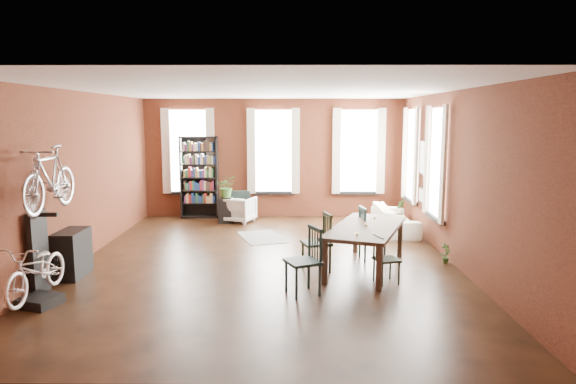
{
  "coord_description": "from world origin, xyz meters",
  "views": [
    {
      "loc": [
        0.47,
        -9.42,
        2.72
      ],
      "look_at": [
        0.42,
        0.6,
        1.25
      ],
      "focal_mm": 32.0,
      "sensor_mm": 36.0,
      "label": 1
    }
  ],
  "objects_px": {
    "dining_chair_d": "(372,233)",
    "white_armchair": "(239,208)",
    "dining_table": "(366,248)",
    "dining_chair_c": "(387,259)",
    "cream_sofa": "(395,215)",
    "dining_chair_a": "(303,261)",
    "bicycle_floor": "(35,245)",
    "bike_trainer": "(40,301)",
    "plant_stand": "(226,210)",
    "dining_chair_b": "(316,243)",
    "console_table": "(72,253)",
    "bookshelf": "(199,177)"
  },
  "relations": [
    {
      "from": "dining_chair_d",
      "to": "cream_sofa",
      "type": "distance_m",
      "value": 2.6
    },
    {
      "from": "bookshelf",
      "to": "dining_table",
      "type": "bearing_deg",
      "value": -51.33
    },
    {
      "from": "dining_chair_b",
      "to": "plant_stand",
      "type": "xyz_separation_m",
      "value": [
        -2.13,
        4.17,
        -0.18
      ]
    },
    {
      "from": "dining_chair_d",
      "to": "white_armchair",
      "type": "bearing_deg",
      "value": 31.68
    },
    {
      "from": "white_armchair",
      "to": "bike_trainer",
      "type": "relative_size",
      "value": 1.52
    },
    {
      "from": "dining_chair_d",
      "to": "bookshelf",
      "type": "bearing_deg",
      "value": 36.5
    },
    {
      "from": "console_table",
      "to": "dining_chair_a",
      "type": "bearing_deg",
      "value": -12.68
    },
    {
      "from": "dining_chair_a",
      "to": "white_armchair",
      "type": "bearing_deg",
      "value": 171.88
    },
    {
      "from": "dining_table",
      "to": "plant_stand",
      "type": "relative_size",
      "value": 3.48
    },
    {
      "from": "dining_chair_d",
      "to": "console_table",
      "type": "xyz_separation_m",
      "value": [
        -5.31,
        -1.07,
        -0.11
      ]
    },
    {
      "from": "dining_chair_d",
      "to": "dining_chair_a",
      "type": "bearing_deg",
      "value": 137.07
    },
    {
      "from": "console_table",
      "to": "bicycle_floor",
      "type": "xyz_separation_m",
      "value": [
        0.1,
        -1.4,
        0.51
      ]
    },
    {
      "from": "dining_chair_b",
      "to": "console_table",
      "type": "bearing_deg",
      "value": -100.55
    },
    {
      "from": "dining_chair_c",
      "to": "white_armchair",
      "type": "relative_size",
      "value": 1.09
    },
    {
      "from": "bicycle_floor",
      "to": "bookshelf",
      "type": "bearing_deg",
      "value": 82.9
    },
    {
      "from": "cream_sofa",
      "to": "bike_trainer",
      "type": "height_order",
      "value": "cream_sofa"
    },
    {
      "from": "dining_table",
      "to": "dining_chair_c",
      "type": "height_order",
      "value": "dining_chair_c"
    },
    {
      "from": "white_armchair",
      "to": "cream_sofa",
      "type": "height_order",
      "value": "cream_sofa"
    },
    {
      "from": "dining_chair_a",
      "to": "bicycle_floor",
      "type": "height_order",
      "value": "bicycle_floor"
    },
    {
      "from": "dining_chair_b",
      "to": "bicycle_floor",
      "type": "bearing_deg",
      "value": -82.19
    },
    {
      "from": "dining_chair_a",
      "to": "plant_stand",
      "type": "height_order",
      "value": "dining_chair_a"
    },
    {
      "from": "dining_chair_a",
      "to": "dining_chair_c",
      "type": "bearing_deg",
      "value": 87.8
    },
    {
      "from": "white_armchair",
      "to": "cream_sofa",
      "type": "xyz_separation_m",
      "value": [
        3.82,
        -1.09,
        0.04
      ]
    },
    {
      "from": "console_table",
      "to": "bicycle_floor",
      "type": "height_order",
      "value": "bicycle_floor"
    },
    {
      "from": "dining_chair_c",
      "to": "bookshelf",
      "type": "distance_m",
      "value": 6.89
    },
    {
      "from": "dining_table",
      "to": "bookshelf",
      "type": "xyz_separation_m",
      "value": [
        -3.82,
        4.77,
        0.7
      ]
    },
    {
      "from": "plant_stand",
      "to": "dining_table",
      "type": "bearing_deg",
      "value": -53.43
    },
    {
      "from": "bookshelf",
      "to": "plant_stand",
      "type": "bearing_deg",
      "value": -41.16
    },
    {
      "from": "dining_table",
      "to": "dining_chair_c",
      "type": "xyz_separation_m",
      "value": [
        0.23,
        -0.77,
        0.0
      ]
    },
    {
      "from": "console_table",
      "to": "white_armchair",
      "type": "bearing_deg",
      "value": 62.33
    },
    {
      "from": "dining_table",
      "to": "bookshelf",
      "type": "relative_size",
      "value": 1.06
    },
    {
      "from": "dining_chair_d",
      "to": "white_armchair",
      "type": "distance_m",
      "value": 4.57
    },
    {
      "from": "dining_chair_d",
      "to": "bike_trainer",
      "type": "relative_size",
      "value": 2.12
    },
    {
      "from": "bike_trainer",
      "to": "cream_sofa",
      "type": "bearing_deg",
      "value": 38.67
    },
    {
      "from": "console_table",
      "to": "plant_stand",
      "type": "relative_size",
      "value": 1.2
    },
    {
      "from": "console_table",
      "to": "plant_stand",
      "type": "bearing_deg",
      "value": 65.33
    },
    {
      "from": "dining_chair_c",
      "to": "plant_stand",
      "type": "distance_m",
      "value": 5.84
    },
    {
      "from": "bike_trainer",
      "to": "plant_stand",
      "type": "xyz_separation_m",
      "value": [
        1.97,
        5.91,
        0.26
      ]
    },
    {
      "from": "dining_table",
      "to": "plant_stand",
      "type": "distance_m",
      "value": 5.08
    },
    {
      "from": "bike_trainer",
      "to": "plant_stand",
      "type": "bearing_deg",
      "value": 71.6
    },
    {
      "from": "dining_chair_b",
      "to": "dining_chair_d",
      "type": "bearing_deg",
      "value": 108.33
    },
    {
      "from": "console_table",
      "to": "bookshelf",
      "type": "bearing_deg",
      "value": 76.17
    },
    {
      "from": "bookshelf",
      "to": "bicycle_floor",
      "type": "bearing_deg",
      "value": -100.18
    },
    {
      "from": "dining_chair_d",
      "to": "plant_stand",
      "type": "relative_size",
      "value": 1.53
    },
    {
      "from": "plant_stand",
      "to": "bicycle_floor",
      "type": "xyz_separation_m",
      "value": [
        -1.98,
        -5.91,
        0.57
      ]
    },
    {
      "from": "dining_chair_a",
      "to": "dining_chair_d",
      "type": "xyz_separation_m",
      "value": [
        1.38,
        1.95,
        -0.01
      ]
    },
    {
      "from": "dining_chair_d",
      "to": "white_armchair",
      "type": "height_order",
      "value": "dining_chair_d"
    },
    {
      "from": "dining_table",
      "to": "dining_chair_b",
      "type": "bearing_deg",
      "value": -153.67
    },
    {
      "from": "bike_trainer",
      "to": "bicycle_floor",
      "type": "height_order",
      "value": "bicycle_floor"
    },
    {
      "from": "dining_chair_a",
      "to": "console_table",
      "type": "bearing_deg",
      "value": -126.39
    }
  ]
}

